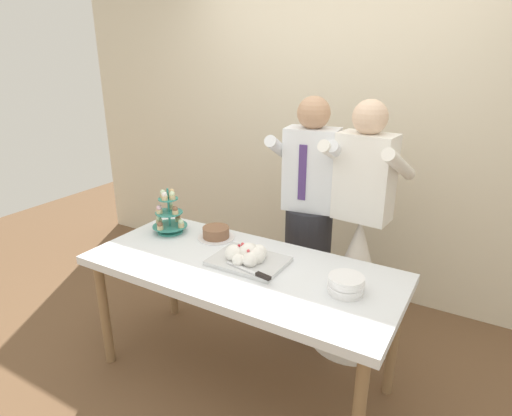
{
  "coord_description": "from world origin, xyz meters",
  "views": [
    {
      "loc": [
        1.17,
        -1.83,
        1.92
      ],
      "look_at": [
        0.01,
        0.15,
        1.07
      ],
      "focal_mm": 30.15,
      "sensor_mm": 36.0,
      "label": 1
    }
  ],
  "objects_px": {
    "plate_stack": "(346,285)",
    "person_groom": "(308,232)",
    "person_bride": "(357,266)",
    "main_cake_tray": "(248,256)",
    "dessert_table": "(241,277)",
    "round_cake": "(216,233)",
    "cupcake_stand": "(169,215)"
  },
  "relations": [
    {
      "from": "plate_stack",
      "to": "person_groom",
      "type": "bearing_deg",
      "value": 126.51
    },
    {
      "from": "round_cake",
      "to": "person_groom",
      "type": "xyz_separation_m",
      "value": [
        0.45,
        0.46,
        -0.06
      ]
    },
    {
      "from": "cupcake_stand",
      "to": "person_groom",
      "type": "bearing_deg",
      "value": 34.39
    },
    {
      "from": "round_cake",
      "to": "person_bride",
      "type": "distance_m",
      "value": 0.95
    },
    {
      "from": "plate_stack",
      "to": "dessert_table",
      "type": "bearing_deg",
      "value": -178.33
    },
    {
      "from": "main_cake_tray",
      "to": "plate_stack",
      "type": "relative_size",
      "value": 2.31
    },
    {
      "from": "plate_stack",
      "to": "person_groom",
      "type": "xyz_separation_m",
      "value": [
        -0.5,
        0.68,
        -0.07
      ]
    },
    {
      "from": "cupcake_stand",
      "to": "main_cake_tray",
      "type": "height_order",
      "value": "cupcake_stand"
    },
    {
      "from": "plate_stack",
      "to": "person_bride",
      "type": "xyz_separation_m",
      "value": [
        -0.14,
        0.67,
        -0.24
      ]
    },
    {
      "from": "plate_stack",
      "to": "round_cake",
      "type": "relative_size",
      "value": 0.78
    },
    {
      "from": "main_cake_tray",
      "to": "person_groom",
      "type": "distance_m",
      "value": 0.66
    },
    {
      "from": "dessert_table",
      "to": "person_groom",
      "type": "relative_size",
      "value": 1.08
    },
    {
      "from": "plate_stack",
      "to": "person_bride",
      "type": "bearing_deg",
      "value": 101.89
    },
    {
      "from": "cupcake_stand",
      "to": "plate_stack",
      "type": "height_order",
      "value": "cupcake_stand"
    },
    {
      "from": "person_groom",
      "to": "person_bride",
      "type": "bearing_deg",
      "value": -1.52
    },
    {
      "from": "main_cake_tray",
      "to": "person_bride",
      "type": "distance_m",
      "value": 0.82
    },
    {
      "from": "plate_stack",
      "to": "round_cake",
      "type": "distance_m",
      "value": 0.97
    },
    {
      "from": "plate_stack",
      "to": "person_bride",
      "type": "relative_size",
      "value": 0.11
    },
    {
      "from": "plate_stack",
      "to": "round_cake",
      "type": "height_order",
      "value": "plate_stack"
    },
    {
      "from": "main_cake_tray",
      "to": "dessert_table",
      "type": "bearing_deg",
      "value": -121.98
    },
    {
      "from": "dessert_table",
      "to": "plate_stack",
      "type": "height_order",
      "value": "plate_stack"
    },
    {
      "from": "person_groom",
      "to": "plate_stack",
      "type": "bearing_deg",
      "value": -53.49
    },
    {
      "from": "dessert_table",
      "to": "person_bride",
      "type": "height_order",
      "value": "person_bride"
    },
    {
      "from": "cupcake_stand",
      "to": "main_cake_tray",
      "type": "bearing_deg",
      "value": -10.13
    },
    {
      "from": "round_cake",
      "to": "person_groom",
      "type": "relative_size",
      "value": 0.14
    },
    {
      "from": "cupcake_stand",
      "to": "person_groom",
      "type": "relative_size",
      "value": 0.18
    },
    {
      "from": "main_cake_tray",
      "to": "round_cake",
      "type": "distance_m",
      "value": 0.41
    },
    {
      "from": "person_bride",
      "to": "round_cake",
      "type": "bearing_deg",
      "value": -150.82
    },
    {
      "from": "cupcake_stand",
      "to": "round_cake",
      "type": "relative_size",
      "value": 1.27
    },
    {
      "from": "plate_stack",
      "to": "person_bride",
      "type": "height_order",
      "value": "person_bride"
    },
    {
      "from": "main_cake_tray",
      "to": "person_groom",
      "type": "xyz_separation_m",
      "value": [
        0.09,
        0.65,
        -0.07
      ]
    },
    {
      "from": "dessert_table",
      "to": "round_cake",
      "type": "bearing_deg",
      "value": 145.21
    }
  ]
}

